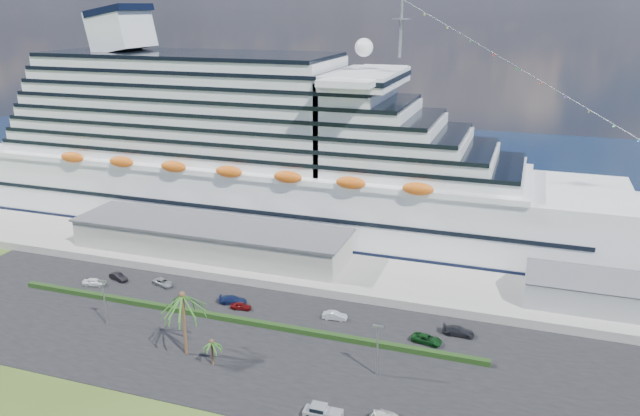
% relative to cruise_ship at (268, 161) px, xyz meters
% --- Properties ---
extents(ground, '(420.00, 420.00, 0.00)m').
position_rel_cruise_ship_xyz_m(ground, '(21.53, -64.00, -16.69)').
color(ground, '#364C19').
rests_on(ground, ground).
extents(asphalt_lot, '(140.00, 38.00, 0.12)m').
position_rel_cruise_ship_xyz_m(asphalt_lot, '(21.53, -53.00, -16.63)').
color(asphalt_lot, black).
rests_on(asphalt_lot, ground).
extents(wharf, '(240.00, 20.00, 1.80)m').
position_rel_cruise_ship_xyz_m(wharf, '(21.53, -24.00, -15.79)').
color(wharf, gray).
rests_on(wharf, ground).
extents(water, '(420.00, 160.00, 0.02)m').
position_rel_cruise_ship_xyz_m(water, '(21.53, 66.00, -16.68)').
color(water, black).
rests_on(water, ground).
extents(cruise_ship, '(191.00, 38.00, 54.00)m').
position_rel_cruise_ship_xyz_m(cruise_ship, '(0.00, 0.00, 0.00)').
color(cruise_ship, silver).
rests_on(cruise_ship, ground).
extents(terminal_building, '(61.00, 15.00, 6.30)m').
position_rel_cruise_ship_xyz_m(terminal_building, '(-3.47, -24.00, -11.68)').
color(terminal_building, gray).
rests_on(terminal_building, wharf).
extents(port_shed, '(24.00, 12.31, 7.37)m').
position_rel_cruise_ship_xyz_m(port_shed, '(73.53, -24.00, -12.30)').
color(port_shed, gray).
rests_on(port_shed, wharf).
extents(hedge, '(88.00, 1.10, 0.90)m').
position_rel_cruise_ship_xyz_m(hedge, '(13.53, -48.00, -16.12)').
color(hedge, black).
rests_on(hedge, asphalt_lot).
extents(lamp_post_left, '(1.60, 0.35, 8.27)m').
position_rel_cruise_ship_xyz_m(lamp_post_left, '(-6.47, -56.00, -11.35)').
color(lamp_post_left, gray).
rests_on(lamp_post_left, asphalt_lot).
extents(lamp_post_right, '(1.60, 0.35, 8.27)m').
position_rel_cruise_ship_xyz_m(lamp_post_right, '(41.53, -56.00, -11.35)').
color(lamp_post_right, gray).
rests_on(lamp_post_right, asphalt_lot).
extents(palm_tall, '(8.82, 8.82, 11.13)m').
position_rel_cruise_ship_xyz_m(palm_tall, '(11.53, -60.00, -7.49)').
color(palm_tall, '#47301E').
rests_on(palm_tall, ground).
extents(palm_short, '(3.53, 3.53, 4.56)m').
position_rel_cruise_ship_xyz_m(palm_short, '(17.03, -61.50, -13.03)').
color(palm_short, '#47301E').
rests_on(palm_short, ground).
extents(parked_car_0, '(4.75, 2.78, 1.52)m').
position_rel_cruise_ship_xyz_m(parked_car_0, '(-18.72, -43.66, -15.82)').
color(parked_car_0, white).
rests_on(parked_car_0, asphalt_lot).
extents(parked_car_1, '(4.62, 2.85, 1.44)m').
position_rel_cruise_ship_xyz_m(parked_car_1, '(-15.75, -39.97, -15.86)').
color(parked_car_1, black).
rests_on(parked_car_1, asphalt_lot).
extents(parked_car_2, '(5.10, 3.61, 1.29)m').
position_rel_cruise_ship_xyz_m(parked_car_2, '(-5.89, -39.21, -15.93)').
color(parked_car_2, gray).
rests_on(parked_car_2, asphalt_lot).
extents(parked_car_3, '(5.44, 3.23, 1.48)m').
position_rel_cruise_ship_xyz_m(parked_car_3, '(10.63, -41.80, -15.84)').
color(parked_car_3, '#16224E').
rests_on(parked_car_3, asphalt_lot).
extents(parked_car_4, '(3.96, 2.02, 1.29)m').
position_rel_cruise_ship_xyz_m(parked_car_4, '(13.09, -43.39, -15.93)').
color(parked_car_4, '#610D0E').
rests_on(parked_car_4, asphalt_lot).
extents(parked_car_5, '(4.48, 1.99, 1.43)m').
position_rel_cruise_ship_xyz_m(parked_car_5, '(30.36, -41.55, -15.86)').
color(parked_car_5, silver).
rests_on(parked_car_5, asphalt_lot).
extents(parked_car_6, '(5.39, 3.20, 1.40)m').
position_rel_cruise_ship_xyz_m(parked_car_6, '(47.04, -44.31, -15.87)').
color(parked_car_6, '#0E3914').
rests_on(parked_car_6, asphalt_lot).
extents(parked_car_7, '(5.27, 2.15, 1.53)m').
position_rel_cruise_ship_xyz_m(parked_car_7, '(51.61, -40.08, -15.81)').
color(parked_car_7, '#222227').
rests_on(parked_car_7, asphalt_lot).
extents(pickup_truck, '(5.31, 2.12, 1.86)m').
position_rel_cruise_ship_xyz_m(pickup_truck, '(37.15, -68.36, -15.55)').
color(pickup_truck, black).
rests_on(pickup_truck, asphalt_lot).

